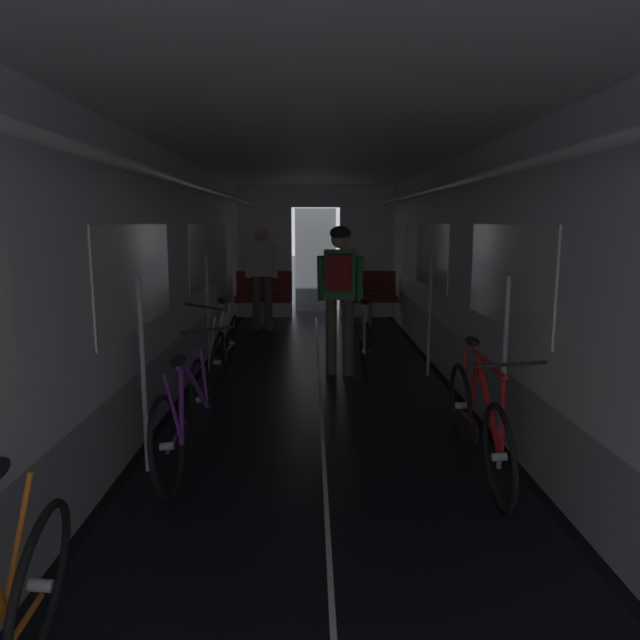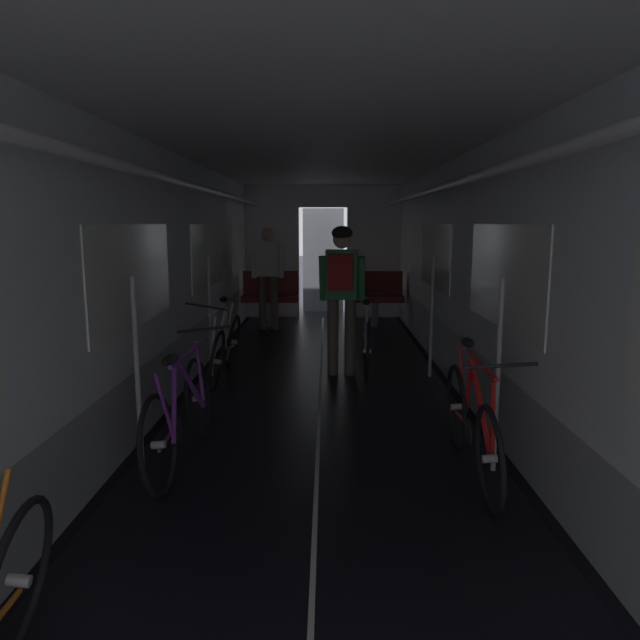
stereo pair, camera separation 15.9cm
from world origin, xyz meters
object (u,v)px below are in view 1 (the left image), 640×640
Objects in this scene: bicycle_purple at (187,414)px; person_standing_near_bench at (262,271)px; person_cyclist_aisle at (340,284)px; bicycle_silver_in_aisle at (364,338)px; bench_seat_far_right at (368,293)px; bicycle_white at (223,347)px; bicycle_red at (478,421)px; bench_seat_far_left at (264,293)px.

bicycle_purple is 1.00× the size of person_standing_near_bench.
person_cyclist_aisle is 1.02× the size of bicycle_silver_in_aisle.
person_standing_near_bench is (-1.80, -0.38, 0.41)m from bench_seat_far_right.
bicycle_white reaches higher than bicycle_red.
person_cyclist_aisle is (-0.66, -3.32, 0.50)m from bench_seat_far_right.
bicycle_red is at bearing -5.21° from bicycle_purple.
bicycle_red is at bearing -49.38° from bicycle_white.
bicycle_silver_in_aisle is at bearing 60.95° from bicycle_purple.
bicycle_red is 0.98× the size of person_cyclist_aisle.
bench_seat_far_left reaches higher than bicycle_silver_in_aisle.
bench_seat_far_left is at bearing 90.41° from person_standing_near_bench.
person_standing_near_bench reaches higher than bench_seat_far_left.
bicycle_purple is at bearing -88.11° from bicycle_white.
person_cyclist_aisle is 1.03× the size of person_standing_near_bench.
bench_seat_far_right is 0.58× the size of bicycle_silver_in_aisle.
bench_seat_far_right is (1.80, 0.00, 0.00)m from bench_seat_far_left.
person_standing_near_bench is at bearing -89.59° from bench_seat_far_left.
bench_seat_far_right is 3.08m from bicycle_silver_in_aisle.
bicycle_white is 3.20m from person_standing_near_bench.
bench_seat_far_left is 1.00× the size of bench_seat_far_right.
bench_seat_far_left is at bearing 87.09° from bicycle_white.
person_standing_near_bench is (0.10, 5.48, 0.59)m from bicycle_purple.
bicycle_white is at bearing -93.30° from person_standing_near_bench.
person_cyclist_aisle reaches higher than bicycle_red.
bench_seat_far_left is 3.53m from bicycle_white.
bench_seat_far_left and bench_seat_far_right have the same top height.
bench_seat_far_right is at bearing 83.52° from bicycle_silver_in_aisle.
person_cyclist_aisle is (-0.84, 2.72, 0.69)m from bicycle_red.
bench_seat_far_left is 3.39m from bicycle_silver_in_aisle.
bicycle_silver_in_aisle is (1.45, -3.05, -0.18)m from bench_seat_far_left.
bicycle_red is 1.00× the size of person_standing_near_bench.
bicycle_white reaches higher than bicycle_silver_in_aisle.
bicycle_red is at bearing -79.91° from bicycle_silver_in_aisle.
bicycle_purple is 1.00× the size of bicycle_red.
bicycle_white is 1.00× the size of bicycle_silver_in_aisle.
bench_seat_far_left is 0.58× the size of bicycle_purple.
person_cyclist_aisle is 3.16m from person_standing_near_bench.
bicycle_red is 1.00× the size of bicycle_silver_in_aisle.
bench_seat_far_right is at bearing 11.83° from person_standing_near_bench.
bicycle_white reaches higher than bicycle_purple.
bicycle_white is at bearing -119.35° from bench_seat_far_right.
bicycle_red reaches higher than bicycle_silver_in_aisle.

